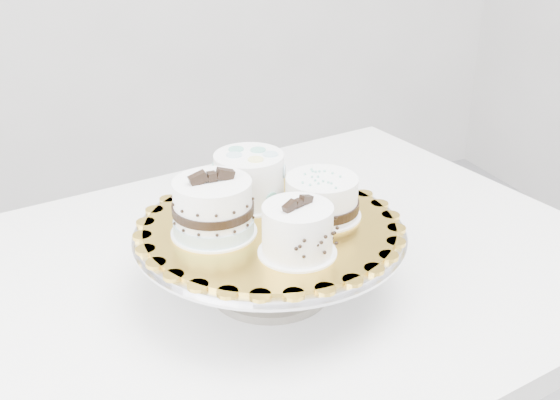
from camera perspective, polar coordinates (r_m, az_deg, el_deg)
name	(u,v)px	position (r m, az deg, el deg)	size (l,w,h in m)	color
table	(231,318)	(1.11, -3.99, -9.52)	(1.34, 1.01, 0.75)	white
cake_stand	(270,248)	(1.00, -0.82, -3.89)	(0.38, 0.38, 0.10)	gray
cake_board	(270,226)	(0.98, -0.83, -2.11)	(0.35, 0.35, 0.01)	gold
cake_swirl	(297,231)	(0.90, 1.43, -2.57)	(0.12, 0.12, 0.08)	white
cake_banded	(213,210)	(0.95, -5.46, -0.78)	(0.12, 0.12, 0.10)	white
cake_dots	(249,178)	(1.03, -2.52, 1.81)	(0.13, 0.13, 0.08)	white
cake_ribbon	(322,198)	(1.00, 3.45, 0.16)	(0.14, 0.14, 0.06)	white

